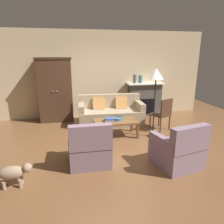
{
  "coord_description": "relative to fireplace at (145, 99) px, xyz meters",
  "views": [
    {
      "loc": [
        -0.9,
        -4.31,
        2.05
      ],
      "look_at": [
        0.13,
        0.92,
        0.55
      ],
      "focal_mm": 32.89,
      "sensor_mm": 36.0,
      "label": 1
    }
  ],
  "objects": [
    {
      "name": "ground_plane",
      "position": [
        -1.55,
        -2.3,
        -0.57
      ],
      "size": [
        9.6,
        9.6,
        0.0
      ],
      "primitive_type": "plane",
      "color": "brown"
    },
    {
      "name": "back_wall",
      "position": [
        -1.55,
        0.25,
        0.83
      ],
      "size": [
        7.2,
        0.1,
        2.8
      ],
      "primitive_type": "cube",
      "color": "beige",
      "rests_on": "ground"
    },
    {
      "name": "fireplace",
      "position": [
        0.0,
        0.0,
        0.0
      ],
      "size": [
        1.26,
        0.48,
        1.12
      ],
      "color": "#4C4947",
      "rests_on": "ground"
    },
    {
      "name": "armoire",
      "position": [
        -2.95,
        -0.08,
        0.42
      ],
      "size": [
        1.06,
        0.57,
        1.97
      ],
      "color": "#472D1E",
      "rests_on": "ground"
    },
    {
      "name": "couch",
      "position": [
        -1.33,
        -0.72,
        -0.25
      ],
      "size": [
        1.96,
        0.94,
        0.86
      ],
      "color": "tan",
      "rests_on": "ground"
    },
    {
      "name": "coffee_table",
      "position": [
        -1.39,
        -1.73,
        -0.2
      ],
      "size": [
        1.1,
        0.6,
        0.42
      ],
      "color": "brown",
      "rests_on": "ground"
    },
    {
      "name": "fruit_bowl",
      "position": [
        -1.32,
        -1.68,
        -0.11
      ],
      "size": [
        0.29,
        0.29,
        0.07
      ],
      "primitive_type": "cylinder",
      "color": "slate",
      "rests_on": "coffee_table"
    },
    {
      "name": "book_stack",
      "position": [
        -1.57,
        -1.76,
        -0.1
      ],
      "size": [
        0.25,
        0.18,
        0.09
      ],
      "color": "gray",
      "rests_on": "coffee_table"
    },
    {
      "name": "mantel_vase_slate",
      "position": [
        -0.38,
        -0.02,
        0.69
      ],
      "size": [
        0.12,
        0.12,
        0.28
      ],
      "primitive_type": "cylinder",
      "color": "#565B66",
      "rests_on": "fireplace"
    },
    {
      "name": "mantel_vase_jade",
      "position": [
        -0.18,
        -0.02,
        0.68
      ],
      "size": [
        0.15,
        0.15,
        0.26
      ],
      "primitive_type": "cylinder",
      "color": "slate",
      "rests_on": "fireplace"
    },
    {
      "name": "armchair_near_left",
      "position": [
        -2.17,
        -3.0,
        -0.25
      ],
      "size": [
        0.79,
        0.78,
        0.88
      ],
      "color": "gray",
      "rests_on": "ground"
    },
    {
      "name": "armchair_near_right",
      "position": [
        -0.56,
        -3.41,
        -0.25
      ],
      "size": [
        0.91,
        0.91,
        0.88
      ],
      "color": "gray",
      "rests_on": "ground"
    },
    {
      "name": "side_chair_wooden",
      "position": [
        -0.03,
        -1.56,
        -0.06
      ],
      "size": [
        0.59,
        0.59,
        0.9
      ],
      "color": "#472D1E",
      "rests_on": "ground"
    },
    {
      "name": "floor_lamp",
      "position": [
        -0.46,
        -1.96,
        0.93
      ],
      "size": [
        0.36,
        0.36,
        1.73
      ],
      "color": "black",
      "rests_on": "ground"
    },
    {
      "name": "dog",
      "position": [
        -3.43,
        -3.5,
        -0.32
      ],
      "size": [
        0.57,
        0.2,
        0.39
      ],
      "color": "gray",
      "rests_on": "ground"
    }
  ]
}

